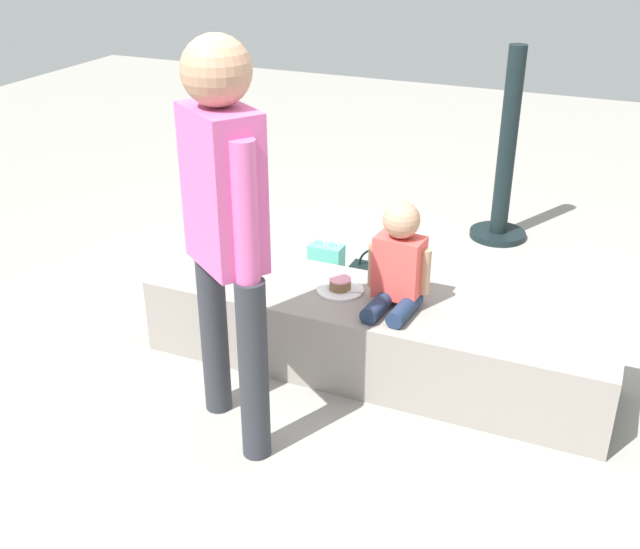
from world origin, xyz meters
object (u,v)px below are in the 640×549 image
child_seated (398,262)px  adult_standing (225,214)px  cake_plate (340,287)px  cake_box_white (469,314)px  gift_bag (326,265)px  water_bottle_near_gift (559,339)px  handbag_black_leather (377,288)px

child_seated → adult_standing: bearing=-126.1°
cake_plate → child_seated: bearing=-5.3°
cake_box_white → gift_bag: bearing=172.2°
child_seated → water_bottle_near_gift: bearing=33.6°
cake_plate → cake_box_white: 0.83m
handbag_black_leather → cake_plate: bearing=-90.7°
adult_standing → cake_box_white: size_ratio=5.51×
water_bottle_near_gift → child_seated: bearing=-146.4°
child_seated → adult_standing: size_ratio=0.30×
adult_standing → handbag_black_leather: bearing=80.6°
gift_bag → water_bottle_near_gift: (1.33, -0.27, -0.02)m
adult_standing → cake_box_white: 1.70m
child_seated → water_bottle_near_gift: (0.69, 0.45, -0.48)m
child_seated → water_bottle_near_gift: 0.95m
adult_standing → cake_plate: adult_standing is taller
cake_plate → gift_bag: size_ratio=0.79×
water_bottle_near_gift → adult_standing: bearing=-136.4°
child_seated → cake_box_white: 0.83m
water_bottle_near_gift → cake_box_white: size_ratio=0.76×
water_bottle_near_gift → cake_box_white: (-0.47, 0.15, -0.05)m
cake_plate → handbag_black_leather: size_ratio=0.61×
adult_standing → gift_bag: size_ratio=5.66×
adult_standing → cake_plate: size_ratio=7.16×
cake_plate → water_bottle_near_gift: size_ratio=1.02×
cake_plate → gift_bag: (-0.36, 0.70, -0.26)m
adult_standing → water_bottle_near_gift: (1.16, 1.10, -0.87)m
child_seated → cake_box_white: size_ratio=1.66×
cake_box_white → handbag_black_leather: size_ratio=0.80×
gift_bag → child_seated: bearing=-48.4°
gift_bag → cake_box_white: size_ratio=0.97×
cake_plate → cake_box_white: cake_plate is taller
cake_plate → cake_box_white: (0.49, 0.58, -0.34)m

